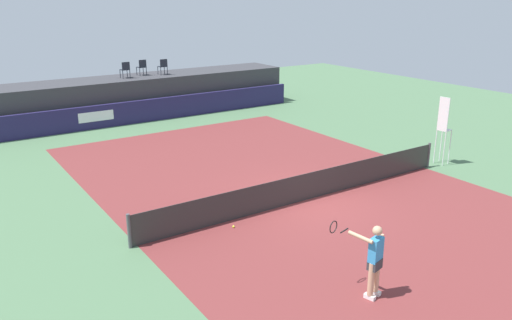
# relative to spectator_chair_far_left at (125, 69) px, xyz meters

# --- Properties ---
(ground_plane) EXTENTS (48.00, 48.00, 0.00)m
(ground_plane) POSITION_rel_spectator_chair_far_left_xyz_m (0.64, -12.02, -2.69)
(ground_plane) COLOR #4C704C
(court_inner) EXTENTS (12.00, 22.00, 0.00)m
(court_inner) POSITION_rel_spectator_chair_far_left_xyz_m (0.64, -15.02, -2.69)
(court_inner) COLOR maroon
(court_inner) RESTS_ON ground
(sponsor_wall) EXTENTS (18.00, 0.22, 1.20)m
(sponsor_wall) POSITION_rel_spectator_chair_far_left_xyz_m (0.62, -1.52, -2.09)
(sponsor_wall) COLOR #231E4C
(sponsor_wall) RESTS_ON ground
(spectator_platform) EXTENTS (18.00, 2.80, 2.20)m
(spectator_platform) POSITION_rel_spectator_chair_far_left_xyz_m (0.64, 0.28, -1.59)
(spectator_platform) COLOR #38383D
(spectator_platform) RESTS_ON ground
(spectator_chair_far_left) EXTENTS (0.45, 0.45, 0.89)m
(spectator_chair_far_left) POSITION_rel_spectator_chair_far_left_xyz_m (0.00, 0.00, 0.00)
(spectator_chair_far_left) COLOR #1E232D
(spectator_chair_far_left) RESTS_ON spectator_platform
(spectator_chair_left) EXTENTS (0.47, 0.47, 0.89)m
(spectator_chair_left) POSITION_rel_spectator_chair_far_left_xyz_m (1.13, 0.44, 0.00)
(spectator_chair_left) COLOR #1E232D
(spectator_chair_left) RESTS_ON spectator_platform
(spectator_chair_center) EXTENTS (0.45, 0.45, 0.89)m
(spectator_chair_center) POSITION_rel_spectator_chair_far_left_xyz_m (2.24, 0.04, 0.00)
(spectator_chair_center) COLOR #1E232D
(spectator_chair_center) RESTS_ON spectator_platform
(umpire_chair) EXTENTS (0.48, 0.48, 2.76)m
(umpire_chair) POSITION_rel_spectator_chair_far_left_xyz_m (7.56, -15.03, -1.11)
(umpire_chair) COLOR white
(umpire_chair) RESTS_ON ground
(tennis_net) EXTENTS (12.40, 0.02, 0.95)m
(tennis_net) POSITION_rel_spectator_chair_far_left_xyz_m (0.64, -15.02, -2.22)
(tennis_net) COLOR #2D2D2D
(tennis_net) RESTS_ON ground
(net_post_near) EXTENTS (0.10, 0.10, 1.00)m
(net_post_near) POSITION_rel_spectator_chair_far_left_xyz_m (-5.56, -15.02, -2.19)
(net_post_near) COLOR #4C4C51
(net_post_near) RESTS_ON ground
(net_post_far) EXTENTS (0.10, 0.10, 1.00)m
(net_post_far) POSITION_rel_spectator_chair_far_left_xyz_m (6.84, -15.02, -2.19)
(net_post_far) COLOR #4C4C51
(net_post_far) RESTS_ON ground
(tennis_player) EXTENTS (0.91, 1.11, 1.77)m
(tennis_player) POSITION_rel_spectator_chair_far_left_xyz_m (-1.82, -20.35, -1.73)
(tennis_player) COLOR white
(tennis_player) RESTS_ON court_inner
(tennis_ball) EXTENTS (0.07, 0.07, 0.07)m
(tennis_ball) POSITION_rel_spectator_chair_far_left_xyz_m (-2.57, -15.51, -2.66)
(tennis_ball) COLOR #D8EA33
(tennis_ball) RESTS_ON court_inner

